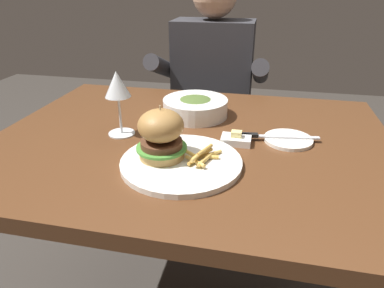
% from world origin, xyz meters
% --- Properties ---
extents(dining_table, '(1.12, 0.86, 0.74)m').
position_xyz_m(dining_table, '(0.00, 0.00, 0.64)').
color(dining_table, '#56331C').
rests_on(dining_table, ground).
extents(main_plate, '(0.29, 0.29, 0.01)m').
position_xyz_m(main_plate, '(0.01, -0.16, 0.75)').
color(main_plate, white).
rests_on(main_plate, dining_table).
extents(burger_sandwich, '(0.12, 0.12, 0.13)m').
position_xyz_m(burger_sandwich, '(-0.04, -0.15, 0.81)').
color(burger_sandwich, tan).
rests_on(burger_sandwich, main_plate).
extents(fries_pile, '(0.11, 0.10, 0.03)m').
position_xyz_m(fries_pile, '(0.06, -0.15, 0.77)').
color(fries_pile, '#EABC5B').
rests_on(fries_pile, main_plate).
extents(wine_glass, '(0.08, 0.08, 0.18)m').
position_xyz_m(wine_glass, '(-0.20, -0.02, 0.88)').
color(wine_glass, silver).
rests_on(wine_glass, dining_table).
extents(bread_plate, '(0.13, 0.13, 0.01)m').
position_xyz_m(bread_plate, '(0.27, 0.03, 0.74)').
color(bread_plate, white).
rests_on(bread_plate, dining_table).
extents(table_knife, '(0.23, 0.05, 0.01)m').
position_xyz_m(table_knife, '(0.22, 0.02, 0.75)').
color(table_knife, silver).
rests_on(table_knife, bread_plate).
extents(butter_dish, '(0.08, 0.06, 0.04)m').
position_xyz_m(butter_dish, '(0.13, -0.01, 0.75)').
color(butter_dish, white).
rests_on(butter_dish, dining_table).
extents(soup_bowl, '(0.21, 0.21, 0.06)m').
position_xyz_m(soup_bowl, '(-0.02, 0.17, 0.77)').
color(soup_bowl, white).
rests_on(soup_bowl, dining_table).
extents(diner_person, '(0.51, 0.36, 1.18)m').
position_xyz_m(diner_person, '(-0.05, 0.71, 0.56)').
color(diner_person, '#282833').
rests_on(diner_person, ground).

